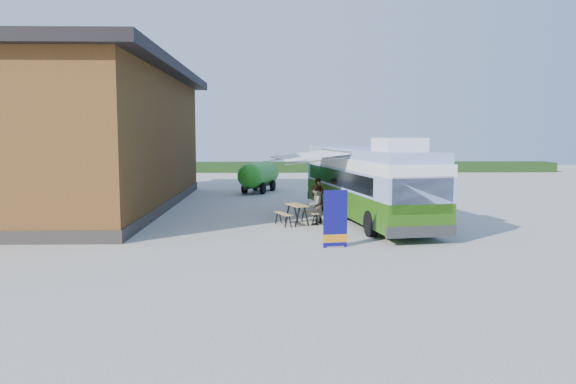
{
  "coord_description": "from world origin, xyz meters",
  "views": [
    {
      "loc": [
        -1.05,
        -19.92,
        3.94
      ],
      "look_at": [
        -0.4,
        4.4,
        1.4
      ],
      "focal_mm": 35.0,
      "sensor_mm": 36.0,
      "label": 1
    }
  ],
  "objects_px": {
    "person_b": "(315,205)",
    "slurry_tanker": "(259,175)",
    "picnic_table": "(297,210)",
    "person_a": "(319,196)",
    "bus": "(366,181)",
    "banner": "(335,224)"
  },
  "relations": [
    {
      "from": "bus",
      "to": "banner",
      "type": "bearing_deg",
      "value": -118.28
    },
    {
      "from": "bus",
      "to": "banner",
      "type": "height_order",
      "value": "bus"
    },
    {
      "from": "person_a",
      "to": "slurry_tanker",
      "type": "xyz_separation_m",
      "value": [
        -3.18,
        10.61,
        0.29
      ]
    },
    {
      "from": "banner",
      "to": "picnic_table",
      "type": "xyz_separation_m",
      "value": [
        -1.12,
        4.96,
        -0.16
      ]
    },
    {
      "from": "bus",
      "to": "slurry_tanker",
      "type": "bearing_deg",
      "value": 102.96
    },
    {
      "from": "picnic_table",
      "to": "person_a",
      "type": "xyz_separation_m",
      "value": [
        1.21,
        3.08,
        0.23
      ]
    },
    {
      "from": "bus",
      "to": "banner",
      "type": "relative_size",
      "value": 6.25
    },
    {
      "from": "person_a",
      "to": "slurry_tanker",
      "type": "distance_m",
      "value": 11.08
    },
    {
      "from": "picnic_table",
      "to": "person_a",
      "type": "height_order",
      "value": "person_a"
    },
    {
      "from": "banner",
      "to": "person_a",
      "type": "relative_size",
      "value": 1.14
    },
    {
      "from": "person_b",
      "to": "slurry_tanker",
      "type": "bearing_deg",
      "value": -136.12
    },
    {
      "from": "slurry_tanker",
      "to": "bus",
      "type": "bearing_deg",
      "value": -50.25
    },
    {
      "from": "bus",
      "to": "picnic_table",
      "type": "relative_size",
      "value": 6.51
    },
    {
      "from": "person_a",
      "to": "slurry_tanker",
      "type": "height_order",
      "value": "slurry_tanker"
    },
    {
      "from": "bus",
      "to": "picnic_table",
      "type": "distance_m",
      "value": 3.6
    },
    {
      "from": "person_a",
      "to": "person_b",
      "type": "height_order",
      "value": "person_a"
    },
    {
      "from": "banner",
      "to": "slurry_tanker",
      "type": "distance_m",
      "value": 18.9
    },
    {
      "from": "bus",
      "to": "slurry_tanker",
      "type": "relative_size",
      "value": 2.35
    },
    {
      "from": "banner",
      "to": "picnic_table",
      "type": "bearing_deg",
      "value": 93.29
    },
    {
      "from": "banner",
      "to": "slurry_tanker",
      "type": "bearing_deg",
      "value": 89.93
    },
    {
      "from": "person_a",
      "to": "banner",
      "type": "bearing_deg",
      "value": -135.57
    },
    {
      "from": "bus",
      "to": "person_b",
      "type": "bearing_deg",
      "value": -165.19
    }
  ]
}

